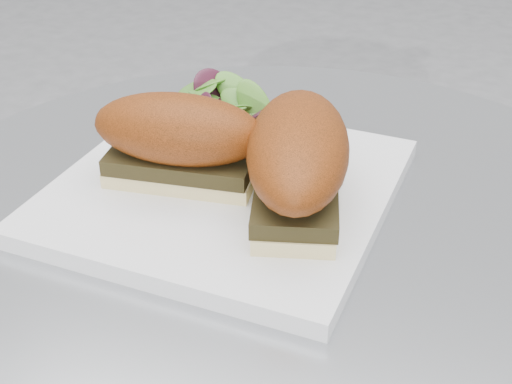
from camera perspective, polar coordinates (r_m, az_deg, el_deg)
plate at (r=0.62m, az=-2.51°, el=0.20°), size 0.30×0.30×0.02m
sandwich_left at (r=0.60m, az=-6.18°, el=4.26°), size 0.15×0.08×0.08m
sandwich_right at (r=0.57m, az=3.37°, el=2.80°), size 0.12×0.19×0.08m
salad at (r=0.68m, az=-3.20°, el=6.16°), size 0.12×0.12×0.05m
napkin at (r=0.67m, az=-6.63°, el=2.63°), size 0.14×0.14×0.02m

